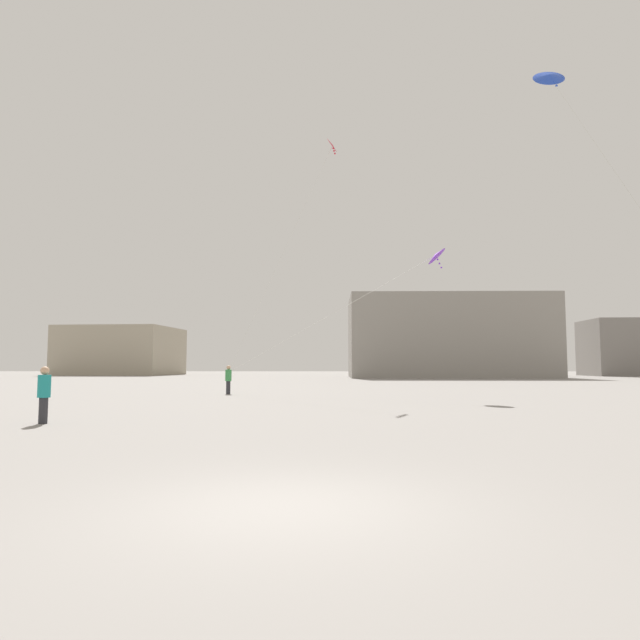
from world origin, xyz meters
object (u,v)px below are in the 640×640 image
at_px(person_in_teal, 44,392).
at_px(kite_violet_diamond, 434,256).
at_px(person_in_green, 228,378).
at_px(building_left_hall, 122,351).
at_px(kite_cobalt_diamond, 550,78).
at_px(building_centre_hall, 447,337).
at_px(kite_crimson_delta, 330,152).

distance_m(person_in_teal, kite_violet_diamond, 20.70).
bearing_deg(person_in_green, person_in_teal, -11.49).
bearing_deg(building_left_hall, person_in_green, -64.29).
relative_size(kite_cobalt_diamond, building_centre_hall, 0.48).
relative_size(person_in_green, kite_violet_diamond, 0.14).
xyz_separation_m(kite_violet_diamond, building_centre_hall, (10.80, 49.25, -1.96)).
xyz_separation_m(person_in_green, building_centre_hall, (22.60, 45.93, 4.74)).
xyz_separation_m(kite_violet_diamond, kite_crimson_delta, (-5.68, 1.39, 6.47)).
distance_m(person_in_teal, kite_crimson_delta, 21.64).
bearing_deg(kite_violet_diamond, person_in_green, 164.29).
relative_size(person_in_green, kite_crimson_delta, 0.13).
bearing_deg(building_centre_hall, kite_cobalt_diamond, -97.14).
bearing_deg(kite_violet_diamond, person_in_teal, -136.21).
distance_m(kite_crimson_delta, building_centre_hall, 51.32).
relative_size(kite_cobalt_diamond, building_left_hall, 0.69).
height_order(building_left_hall, building_centre_hall, building_centre_hall).
height_order(kite_cobalt_diamond, building_left_hall, kite_cobalt_diamond).
bearing_deg(kite_cobalt_diamond, building_left_hall, 121.88).
bearing_deg(building_centre_hall, kite_violet_diamond, -102.37).
relative_size(kite_crimson_delta, building_left_hall, 0.70).
distance_m(kite_cobalt_diamond, building_centre_hall, 57.27).
distance_m(person_in_green, building_left_hall, 72.45).
xyz_separation_m(person_in_teal, kite_cobalt_diamond, (17.89, 6.57, 13.06)).
xyz_separation_m(kite_crimson_delta, building_centre_hall, (16.49, 47.87, -8.43)).
height_order(kite_cobalt_diamond, building_centre_hall, kite_cobalt_diamond).
xyz_separation_m(kite_violet_diamond, building_left_hall, (-43.20, 68.53, -3.41)).
relative_size(kite_violet_diamond, kite_crimson_delta, 0.92).
xyz_separation_m(building_left_hall, building_centre_hall, (54.00, -19.28, 1.45)).
relative_size(person_in_green, building_left_hall, 0.09).
bearing_deg(building_centre_hall, building_left_hall, 160.35).
height_order(kite_violet_diamond, building_left_hall, building_left_hall).
distance_m(person_in_teal, kite_cobalt_diamond, 23.10).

